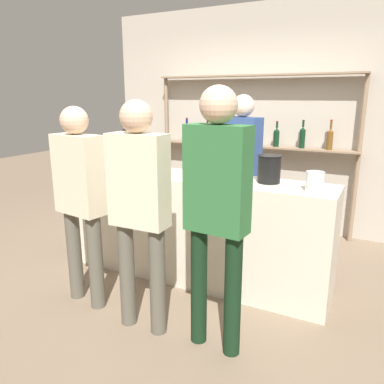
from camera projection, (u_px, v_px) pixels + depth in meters
name	position (u px, v px, depth m)	size (l,w,h in m)	color
ground_plane	(192.00, 276.00, 3.63)	(16.00, 16.00, 0.00)	#7A6651
bar_counter	(192.00, 228.00, 3.50)	(2.54, 0.51, 0.99)	beige
back_wall	(257.00, 119.00, 4.87)	(4.14, 0.12, 2.80)	#B2A899
back_shelf	(252.00, 128.00, 4.75)	(2.59, 0.18, 1.95)	#897056
counter_bottle_0	(195.00, 165.00, 3.19)	(0.09, 0.09, 0.33)	black
counter_bottle_1	(229.00, 165.00, 3.22)	(0.07, 0.07, 0.32)	silver
counter_bottle_2	(143.00, 157.00, 3.68)	(0.08, 0.08, 0.31)	#0F1956
counter_bottle_3	(115.00, 156.00, 3.71)	(0.07, 0.07, 0.33)	black
counter_bottle_4	(125.00, 152.00, 3.85)	(0.07, 0.07, 0.37)	brown
wine_glass	(132.00, 157.00, 3.73)	(0.07, 0.07, 0.15)	silver
ice_bucket	(269.00, 169.00, 3.09)	(0.20, 0.20, 0.23)	black
cork_jar	(315.00, 182.00, 2.82)	(0.14, 0.14, 0.15)	silver
customer_right	(217.00, 200.00, 2.36)	(0.42, 0.23, 1.76)	black
customer_center	(139.00, 200.00, 2.59)	(0.42, 0.22, 1.68)	#575347
server_behind_counter	(242.00, 161.00, 3.93)	(0.43, 0.27, 1.71)	#121C33
customer_left	(80.00, 192.00, 2.96)	(0.45, 0.25, 1.62)	#575347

